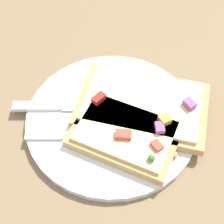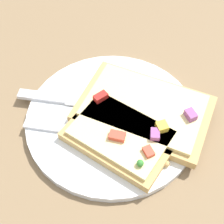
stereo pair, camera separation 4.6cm
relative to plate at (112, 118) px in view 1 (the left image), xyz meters
The scene contains 7 objects.
ground_plane 0.01m from the plate, ahead, with size 4.00×4.00×0.00m, color #7F6647.
plate is the anchor object (origin of this frame).
fork 0.04m from the plate, 75.37° to the right, with size 0.17×0.13×0.01m.
knife 0.07m from the plate, 158.20° to the right, with size 0.17×0.14×0.01m.
pizza_slice_main 0.05m from the plate, 53.50° to the left, with size 0.22×0.19×0.03m.
pizza_slice_corner 0.05m from the plate, 27.48° to the right, with size 0.16×0.13×0.03m.
crumb_scatter 0.02m from the plate, 13.04° to the left, with size 0.18×0.06×0.01m.
Camera 1 is at (0.16, -0.22, 0.39)m, focal length 50.00 mm.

